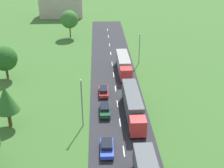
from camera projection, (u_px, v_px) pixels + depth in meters
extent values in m
cube|color=#2B2B30|center=(122.00, 140.00, 44.64)|extent=(10.00, 140.00, 0.06)
cube|color=white|center=(124.00, 151.00, 42.32)|extent=(0.16, 2.40, 0.01)
cube|color=white|center=(120.00, 122.00, 48.90)|extent=(0.16, 2.40, 0.01)
cube|color=white|center=(117.00, 104.00, 54.40)|extent=(0.16, 2.40, 0.01)
cube|color=white|center=(115.00, 88.00, 59.82)|extent=(0.16, 2.40, 0.01)
cube|color=white|center=(114.00, 75.00, 65.86)|extent=(0.16, 2.40, 0.01)
cube|color=white|center=(112.00, 64.00, 71.45)|extent=(0.16, 2.40, 0.01)
cube|color=white|center=(111.00, 53.00, 77.87)|extent=(0.16, 2.40, 0.01)
cube|color=white|center=(110.00, 45.00, 84.01)|extent=(0.16, 2.40, 0.01)
cube|color=white|center=(108.00, 36.00, 91.15)|extent=(0.16, 2.40, 0.01)
cube|color=white|center=(108.00, 30.00, 97.52)|extent=(0.16, 2.40, 0.01)
cylinder|color=black|center=(151.00, 166.00, 38.96)|extent=(0.36, 1.00, 1.00)
cylinder|color=black|center=(135.00, 166.00, 38.85)|extent=(0.36, 1.00, 1.00)
cube|color=red|center=(138.00, 126.00, 44.80)|extent=(2.46, 2.38, 2.61)
cube|color=black|center=(139.00, 128.00, 43.59)|extent=(2.10, 0.12, 1.15)
cube|color=#4C5156|center=(132.00, 100.00, 50.89)|extent=(2.62, 11.07, 2.97)
cube|color=black|center=(132.00, 109.00, 51.64)|extent=(1.01, 10.50, 0.24)
cylinder|color=black|center=(145.00, 135.00, 44.91)|extent=(0.36, 1.00, 1.00)
cylinder|color=black|center=(131.00, 136.00, 44.79)|extent=(0.36, 1.00, 1.00)
cylinder|color=black|center=(135.00, 100.00, 54.70)|extent=(0.36, 1.00, 1.00)
cylinder|color=black|center=(124.00, 100.00, 54.59)|extent=(0.36, 1.00, 1.00)
cylinder|color=black|center=(134.00, 96.00, 55.89)|extent=(0.36, 1.00, 1.00)
cylinder|color=black|center=(123.00, 97.00, 55.77)|extent=(0.36, 1.00, 1.00)
cube|color=red|center=(126.00, 74.00, 61.75)|extent=(2.47, 2.41, 2.61)
cube|color=black|center=(127.00, 74.00, 60.53)|extent=(2.10, 0.13, 1.15)
cube|color=gray|center=(123.00, 61.00, 67.12)|extent=(2.62, 9.31, 2.71)
cube|color=black|center=(123.00, 68.00, 67.81)|extent=(1.02, 8.83, 0.24)
cylinder|color=black|center=(131.00, 81.00, 61.85)|extent=(0.36, 1.00, 1.00)
cylinder|color=black|center=(121.00, 81.00, 61.73)|extent=(0.36, 1.00, 1.00)
cylinder|color=black|center=(126.00, 63.00, 70.41)|extent=(0.36, 1.00, 1.00)
cylinder|color=black|center=(117.00, 64.00, 70.29)|extent=(0.36, 1.00, 1.00)
cylinder|color=black|center=(126.00, 62.00, 71.40)|extent=(0.36, 1.00, 1.00)
cylinder|color=black|center=(117.00, 62.00, 71.28)|extent=(0.36, 1.00, 1.00)
cube|color=blue|center=(107.00, 148.00, 41.97)|extent=(1.91, 4.24, 0.57)
cube|color=black|center=(107.00, 144.00, 41.90)|extent=(1.59, 2.38, 0.58)
cylinder|color=black|center=(113.00, 156.00, 40.84)|extent=(0.23, 0.64, 0.64)
cylinder|color=black|center=(101.00, 157.00, 40.79)|extent=(0.23, 0.64, 0.64)
cylinder|color=black|center=(112.00, 143.00, 43.40)|extent=(0.23, 0.64, 0.64)
cylinder|color=black|center=(101.00, 144.00, 43.35)|extent=(0.23, 0.64, 0.64)
cube|color=#19472D|center=(105.00, 110.00, 51.07)|extent=(1.75, 4.54, 0.68)
cube|color=black|center=(105.00, 107.00, 51.02)|extent=(1.46, 2.54, 0.47)
cylinder|color=black|center=(110.00, 117.00, 49.88)|extent=(0.22, 0.64, 0.64)
cylinder|color=black|center=(101.00, 117.00, 49.80)|extent=(0.22, 0.64, 0.64)
cylinder|color=black|center=(109.00, 107.00, 52.63)|extent=(0.22, 0.64, 0.64)
cylinder|color=black|center=(100.00, 107.00, 52.56)|extent=(0.22, 0.64, 0.64)
cube|color=red|center=(104.00, 91.00, 57.39)|extent=(1.77, 4.38, 0.56)
cube|color=black|center=(104.00, 89.00, 56.94)|extent=(1.48, 2.46, 0.60)
cylinder|color=black|center=(100.00, 89.00, 58.82)|extent=(0.22, 0.64, 0.64)
cylinder|color=black|center=(107.00, 89.00, 58.88)|extent=(0.22, 0.64, 0.64)
cylinder|color=black|center=(100.00, 97.00, 56.15)|extent=(0.22, 0.64, 0.64)
cylinder|color=black|center=(108.00, 96.00, 56.22)|extent=(0.22, 0.64, 0.64)
cylinder|color=slate|center=(82.00, 104.00, 46.37)|extent=(0.18, 0.18, 7.98)
sphere|color=silver|center=(81.00, 81.00, 44.55)|extent=(0.36, 0.36, 0.36)
cylinder|color=slate|center=(139.00, 49.00, 70.60)|extent=(0.18, 0.18, 7.09)
sphere|color=silver|center=(140.00, 34.00, 68.97)|extent=(0.36, 0.36, 0.36)
cylinder|color=#513823|center=(9.00, 118.00, 47.47)|extent=(0.58, 0.58, 2.85)
cone|color=#2D6628|center=(6.00, 99.00, 45.92)|extent=(3.80, 3.80, 4.18)
cylinder|color=#513823|center=(7.00, 73.00, 63.62)|extent=(0.50, 0.50, 2.64)
sphere|color=#23561E|center=(5.00, 59.00, 62.17)|extent=(5.22, 5.22, 5.22)
cylinder|color=#513823|center=(70.00, 32.00, 89.63)|extent=(0.36, 0.36, 3.54)
sphere|color=#38702D|center=(69.00, 19.00, 87.98)|extent=(5.26, 5.26, 5.26)
cube|color=#B2A899|center=(62.00, 3.00, 112.43)|extent=(15.81, 8.84, 9.71)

